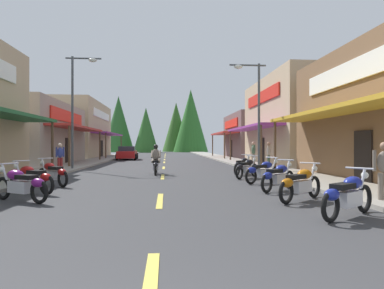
# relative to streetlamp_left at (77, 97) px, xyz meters

# --- Properties ---
(ground) EXTENTS (10.17, 83.28, 0.10)m
(ground) POSITION_rel_streetlamp_left_xyz_m (5.19, 7.98, -4.47)
(ground) COLOR #38383A
(sidewalk_left) EXTENTS (2.77, 83.28, 0.12)m
(sidewalk_left) POSITION_rel_streetlamp_left_xyz_m (-1.28, 7.98, -4.36)
(sidewalk_left) COLOR gray
(sidewalk_left) RESTS_ON ground
(sidewalk_right) EXTENTS (2.77, 83.28, 0.12)m
(sidewalk_right) POSITION_rel_streetlamp_left_xyz_m (11.66, 7.98, -4.36)
(sidewalk_right) COLOR gray
(sidewalk_right) RESTS_ON ground
(centerline_dashes) EXTENTS (0.16, 57.04, 0.01)m
(centerline_dashes) POSITION_rel_streetlamp_left_xyz_m (5.19, 10.89, -4.41)
(centerline_dashes) COLOR #E0C64C
(centerline_dashes) RESTS_ON ground
(storefront_left_middle) EXTENTS (8.84, 11.47, 4.92)m
(storefront_left_middle) POSITION_rel_streetlamp_left_xyz_m (-6.15, 6.97, -1.95)
(storefront_left_middle) COLOR gray
(storefront_left_middle) RESTS_ON ground
(storefront_left_far) EXTENTS (10.00, 13.53, 6.73)m
(storefront_left_far) POSITION_rel_streetlamp_left_xyz_m (-6.74, 20.89, -1.05)
(storefront_left_far) COLOR tan
(storefront_left_far) RESTS_ON ground
(storefront_right_middle) EXTENTS (8.79, 11.54, 6.88)m
(storefront_right_middle) POSITION_rel_streetlamp_left_xyz_m (16.51, 5.34, -0.98)
(storefront_right_middle) COLOR tan
(storefront_right_middle) RESTS_ON ground
(storefront_right_far) EXTENTS (9.38, 10.24, 5.20)m
(storefront_right_far) POSITION_rel_streetlamp_left_xyz_m (16.79, 17.81, -1.82)
(storefront_right_far) COLOR brown
(storefront_right_far) RESTS_ON ground
(streetlamp_left) EXTENTS (2.12, 0.30, 6.88)m
(streetlamp_left) POSITION_rel_streetlamp_left_xyz_m (0.00, 0.00, 0.00)
(streetlamp_left) COLOR #474C51
(streetlamp_left) RESTS_ON ground
(streetlamp_right) EXTENTS (2.12, 0.30, 6.21)m
(streetlamp_right) POSITION_rel_streetlamp_left_xyz_m (10.35, -1.83, -0.37)
(streetlamp_right) COLOR #474C51
(streetlamp_right) RESTS_ON ground
(motorcycle_parked_right_0) EXTENTS (1.82, 1.29, 1.04)m
(motorcycle_parked_right_0) POSITION_rel_streetlamp_left_xyz_m (9.19, -13.49, -3.93)
(motorcycle_parked_right_0) COLOR black
(motorcycle_parked_right_0) RESTS_ON ground
(motorcycle_parked_right_1) EXTENTS (1.75, 1.40, 1.04)m
(motorcycle_parked_right_1) POSITION_rel_streetlamp_left_xyz_m (9.02, -11.46, -3.93)
(motorcycle_parked_right_1) COLOR black
(motorcycle_parked_right_1) RESTS_ON ground
(motorcycle_parked_right_2) EXTENTS (1.66, 1.50, 1.04)m
(motorcycle_parked_right_2) POSITION_rel_streetlamp_left_xyz_m (9.09, -9.50, -3.93)
(motorcycle_parked_right_2) COLOR black
(motorcycle_parked_right_2) RESTS_ON ground
(motorcycle_parked_right_3) EXTENTS (1.85, 1.25, 1.04)m
(motorcycle_parked_right_3) POSITION_rel_streetlamp_left_xyz_m (9.25, -7.29, -3.93)
(motorcycle_parked_right_3) COLOR black
(motorcycle_parked_right_3) RESTS_ON ground
(motorcycle_parked_right_4) EXTENTS (1.49, 1.67, 1.04)m
(motorcycle_parked_right_4) POSITION_rel_streetlamp_left_xyz_m (9.08, -5.35, -3.93)
(motorcycle_parked_right_4) COLOR black
(motorcycle_parked_right_4) RESTS_ON ground
(motorcycle_parked_right_5) EXTENTS (1.35, 1.78, 1.04)m
(motorcycle_parked_right_5) POSITION_rel_streetlamp_left_xyz_m (9.29, -3.62, -3.93)
(motorcycle_parked_right_5) COLOR black
(motorcycle_parked_right_5) RESTS_ON ground
(motorcycle_parked_left_2) EXTENTS (1.88, 1.20, 1.04)m
(motorcycle_parked_left_2) POSITION_rel_streetlamp_left_xyz_m (1.45, -10.98, -3.93)
(motorcycle_parked_left_2) COLOR black
(motorcycle_parked_left_2) RESTS_ON ground
(motorcycle_parked_left_3) EXTENTS (1.84, 1.26, 1.04)m
(motorcycle_parked_left_3) POSITION_rel_streetlamp_left_xyz_m (1.12, -9.45, -3.93)
(motorcycle_parked_left_3) COLOR black
(motorcycle_parked_left_3) RESTS_ON ground
(motorcycle_parked_left_4) EXTENTS (1.63, 1.54, 1.04)m
(motorcycle_parked_left_4) POSITION_rel_streetlamp_left_xyz_m (1.11, -7.56, -3.93)
(motorcycle_parked_left_4) COLOR black
(motorcycle_parked_left_4) RESTS_ON ground
(rider_cruising_lead) EXTENTS (0.60, 2.14, 1.57)m
(rider_cruising_lead) POSITION_rel_streetlamp_left_xyz_m (4.82, -3.10, -3.76)
(rider_cruising_lead) COLOR black
(rider_cruising_lead) RESTS_ON ground
(pedestrian_by_shop) EXTENTS (0.41, 0.50, 1.63)m
(pedestrian_by_shop) POSITION_rel_streetlamp_left_xyz_m (-0.53, -1.53, -3.47)
(pedestrian_by_shop) COLOR maroon
(pedestrian_by_shop) RESTS_ON ground
(pedestrian_waiting) EXTENTS (0.27, 0.57, 1.77)m
(pedestrian_waiting) POSITION_rel_streetlamp_left_xyz_m (11.47, 2.26, -3.38)
(pedestrian_waiting) COLOR #726659
(pedestrian_waiting) RESTS_ON ground
(pedestrian_strolling) EXTENTS (0.40, 0.51, 1.71)m
(pedestrian_strolling) POSITION_rel_streetlamp_left_xyz_m (11.88, 0.13, -3.42)
(pedestrian_strolling) COLOR #3F593F
(pedestrian_strolling) RESTS_ON ground
(parked_car_curbside) EXTENTS (2.17, 4.36, 1.40)m
(parked_car_curbside) POSITION_rel_streetlamp_left_xyz_m (1.30, 14.10, -3.73)
(parked_car_curbside) COLOR #B21919
(parked_car_curbside) RESTS_ON ground
(treeline_backdrop) EXTENTS (22.83, 13.09, 13.68)m
(treeline_backdrop) POSITION_rel_streetlamp_left_xyz_m (4.66, 51.04, 1.68)
(treeline_backdrop) COLOR #255523
(treeline_backdrop) RESTS_ON ground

